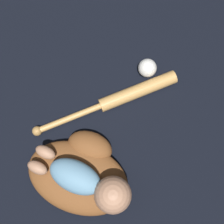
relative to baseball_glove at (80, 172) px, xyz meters
The scene contains 5 objects.
ground_plane 0.09m from the baseball_glove, 60.81° to the right, with size 6.00×6.00×0.00m, color black.
baseball_glove is the anchor object (origin of this frame).
baby_figure 0.11m from the baseball_glove, ahead, with size 0.35×0.19×0.11m.
baseball_bat 0.31m from the baseball_glove, 104.44° to the left, with size 0.26×0.52×0.05m.
baseball 0.45m from the baseball_glove, 101.30° to the left, with size 0.07×0.07×0.07m.
Camera 1 is at (0.08, 0.10, 1.12)m, focal length 50.00 mm.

